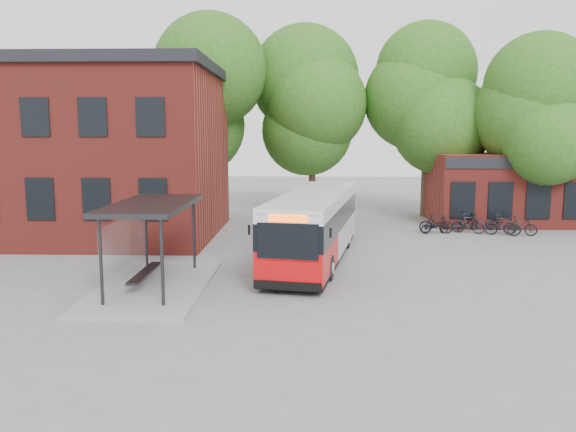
{
  "coord_description": "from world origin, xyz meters",
  "views": [
    {
      "loc": [
        0.53,
        -19.13,
        5.07
      ],
      "look_at": [
        -0.11,
        2.06,
        2.0
      ],
      "focal_mm": 35.0,
      "sensor_mm": 36.0,
      "label": 1
    }
  ],
  "objects_px": {
    "bicycle_2": "(465,222)",
    "bicycle_5": "(503,225)",
    "city_bus": "(315,226)",
    "bicycle_3": "(469,224)",
    "bicycle_0": "(435,226)",
    "bicycle_1": "(436,224)",
    "bus_shelter": "(153,245)",
    "bicycle_6": "(500,222)",
    "bicycle_7": "(520,226)"
  },
  "relations": [
    {
      "from": "bicycle_2",
      "to": "bicycle_7",
      "type": "height_order",
      "value": "bicycle_7"
    },
    {
      "from": "bicycle_0",
      "to": "bicycle_7",
      "type": "relative_size",
      "value": 0.95
    },
    {
      "from": "bicycle_3",
      "to": "bicycle_5",
      "type": "distance_m",
      "value": 1.65
    },
    {
      "from": "bus_shelter",
      "to": "bicycle_0",
      "type": "xyz_separation_m",
      "value": [
        11.78,
        10.73,
        -1.04
      ]
    },
    {
      "from": "bicycle_0",
      "to": "bicycle_3",
      "type": "relative_size",
      "value": 0.92
    },
    {
      "from": "bus_shelter",
      "to": "bicycle_2",
      "type": "xyz_separation_m",
      "value": [
        13.58,
        11.58,
        -0.99
      ]
    },
    {
      "from": "city_bus",
      "to": "bicycle_5",
      "type": "xyz_separation_m",
      "value": [
        9.63,
        5.89,
        -0.85
      ]
    },
    {
      "from": "bicycle_0",
      "to": "bicycle_3",
      "type": "xyz_separation_m",
      "value": [
        1.77,
        0.14,
        0.1
      ]
    },
    {
      "from": "bicycle_2",
      "to": "bicycle_6",
      "type": "bearing_deg",
      "value": -102.8
    },
    {
      "from": "bicycle_2",
      "to": "bicycle_6",
      "type": "height_order",
      "value": "bicycle_2"
    },
    {
      "from": "bicycle_5",
      "to": "bicycle_6",
      "type": "distance_m",
      "value": 1.81
    },
    {
      "from": "bicycle_2",
      "to": "bicycle_6",
      "type": "relative_size",
      "value": 1.01
    },
    {
      "from": "bicycle_1",
      "to": "bicycle_3",
      "type": "relative_size",
      "value": 1.02
    },
    {
      "from": "bicycle_7",
      "to": "bicycle_2",
      "type": "bearing_deg",
      "value": 86.63
    },
    {
      "from": "bicycle_3",
      "to": "bicycle_6",
      "type": "relative_size",
      "value": 0.97
    },
    {
      "from": "bicycle_1",
      "to": "bicycle_6",
      "type": "height_order",
      "value": "bicycle_1"
    },
    {
      "from": "city_bus",
      "to": "bicycle_5",
      "type": "height_order",
      "value": "city_bus"
    },
    {
      "from": "bicycle_0",
      "to": "bicycle_1",
      "type": "bearing_deg",
      "value": -67.07
    },
    {
      "from": "bicycle_3",
      "to": "bicycle_7",
      "type": "height_order",
      "value": "bicycle_3"
    },
    {
      "from": "bicycle_6",
      "to": "bicycle_0",
      "type": "bearing_deg",
      "value": 96.12
    },
    {
      "from": "bus_shelter",
      "to": "city_bus",
      "type": "xyz_separation_m",
      "value": [
        5.46,
        4.37,
        -0.06
      ]
    },
    {
      "from": "bicycle_2",
      "to": "bicycle_0",
      "type": "bearing_deg",
      "value": 90.74
    },
    {
      "from": "bicycle_7",
      "to": "bicycle_5",
      "type": "bearing_deg",
      "value": 119.17
    },
    {
      "from": "bicycle_5",
      "to": "bicycle_7",
      "type": "distance_m",
      "value": 0.94
    },
    {
      "from": "bicycle_6",
      "to": "bicycle_7",
      "type": "bearing_deg",
      "value": -177.21
    },
    {
      "from": "bicycle_3",
      "to": "bicycle_5",
      "type": "height_order",
      "value": "bicycle_5"
    },
    {
      "from": "bicycle_2",
      "to": "bicycle_5",
      "type": "relative_size",
      "value": 0.98
    },
    {
      "from": "bicycle_6",
      "to": "bicycle_7",
      "type": "height_order",
      "value": "bicycle_7"
    },
    {
      "from": "bicycle_2",
      "to": "bicycle_7",
      "type": "distance_m",
      "value": 2.73
    },
    {
      "from": "bicycle_1",
      "to": "city_bus",
      "type": "bearing_deg",
      "value": 140.55
    },
    {
      "from": "bicycle_0",
      "to": "bicycle_6",
      "type": "distance_m",
      "value": 3.99
    },
    {
      "from": "bicycle_3",
      "to": "bicycle_6",
      "type": "height_order",
      "value": "bicycle_3"
    },
    {
      "from": "bicycle_6",
      "to": "bicycle_5",
      "type": "bearing_deg",
      "value": 152.05
    },
    {
      "from": "bicycle_0",
      "to": "city_bus",
      "type": "bearing_deg",
      "value": 118.32
    },
    {
      "from": "bus_shelter",
      "to": "bicycle_3",
      "type": "height_order",
      "value": "bus_shelter"
    },
    {
      "from": "bicycle_5",
      "to": "bicycle_6",
      "type": "bearing_deg",
      "value": 5.79
    },
    {
      "from": "bicycle_1",
      "to": "bicycle_3",
      "type": "xyz_separation_m",
      "value": [
        1.69,
        0.08,
        -0.01
      ]
    },
    {
      "from": "bicycle_3",
      "to": "bicycle_2",
      "type": "bearing_deg",
      "value": 21.12
    },
    {
      "from": "bicycle_3",
      "to": "bicycle_7",
      "type": "xyz_separation_m",
      "value": [
        2.46,
        -0.53,
        -0.02
      ]
    },
    {
      "from": "bus_shelter",
      "to": "bicycle_2",
      "type": "height_order",
      "value": "bus_shelter"
    },
    {
      "from": "bus_shelter",
      "to": "bicycle_2",
      "type": "bearing_deg",
      "value": 40.46
    },
    {
      "from": "bicycle_3",
      "to": "bicycle_5",
      "type": "bearing_deg",
      "value": -88.24
    },
    {
      "from": "city_bus",
      "to": "bicycle_1",
      "type": "xyz_separation_m",
      "value": [
        6.4,
        6.43,
        -0.87
      ]
    },
    {
      "from": "city_bus",
      "to": "bicycle_3",
      "type": "relative_size",
      "value": 6.44
    },
    {
      "from": "bus_shelter",
      "to": "bicycle_6",
      "type": "xyz_separation_m",
      "value": [
        15.57,
        12.0,
        -0.99
      ]
    },
    {
      "from": "bicycle_1",
      "to": "bus_shelter",
      "type": "bearing_deg",
      "value": 137.73
    },
    {
      "from": "bicycle_0",
      "to": "bicycle_3",
      "type": "bearing_deg",
      "value": -102.25
    },
    {
      "from": "bicycle_2",
      "to": "bicycle_5",
      "type": "height_order",
      "value": "bicycle_5"
    },
    {
      "from": "bus_shelter",
      "to": "bicycle_6",
      "type": "relative_size",
      "value": 4.02
    },
    {
      "from": "bicycle_1",
      "to": "bicycle_6",
      "type": "bearing_deg",
      "value": -66.65
    }
  ]
}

